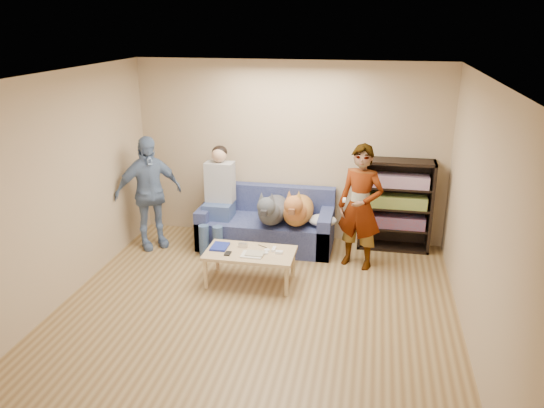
% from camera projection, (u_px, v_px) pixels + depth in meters
% --- Properties ---
extents(ground, '(5.00, 5.00, 0.00)m').
position_uv_depth(ground, '(251.00, 322.00, 5.79)').
color(ground, brown).
rests_on(ground, ground).
extents(ceiling, '(5.00, 5.00, 0.00)m').
position_uv_depth(ceiling, '(247.00, 79.00, 4.92)').
color(ceiling, white).
rests_on(ceiling, ground).
extents(wall_back, '(4.50, 0.00, 4.50)m').
position_uv_depth(wall_back, '(289.00, 152.00, 7.67)').
color(wall_back, tan).
rests_on(wall_back, ground).
extents(wall_front, '(4.50, 0.00, 4.50)m').
position_uv_depth(wall_front, '(148.00, 356.00, 3.04)').
color(wall_front, tan).
rests_on(wall_front, ground).
extents(wall_left, '(0.00, 5.00, 5.00)m').
position_uv_depth(wall_left, '(48.00, 196.00, 5.77)').
color(wall_left, tan).
rests_on(wall_left, ground).
extents(wall_right, '(0.00, 5.00, 5.00)m').
position_uv_depth(wall_right, '(483.00, 226.00, 4.95)').
color(wall_right, tan).
rests_on(wall_right, ground).
extents(blanket, '(0.40, 0.34, 0.14)m').
position_uv_depth(blanket, '(322.00, 220.00, 7.31)').
color(blanket, '#B2B2B7').
rests_on(blanket, sofa).
extents(person_standing_right, '(0.70, 0.58, 1.65)m').
position_uv_depth(person_standing_right, '(360.00, 207.00, 6.84)').
color(person_standing_right, gray).
rests_on(person_standing_right, ground).
extents(person_standing_left, '(0.98, 0.92, 1.62)m').
position_uv_depth(person_standing_left, '(149.00, 193.00, 7.44)').
color(person_standing_left, '#7288B6').
rests_on(person_standing_left, ground).
extents(held_controller, '(0.04, 0.11, 0.03)m').
position_uv_depth(held_controller, '(344.00, 200.00, 6.64)').
color(held_controller, white).
rests_on(held_controller, person_standing_right).
extents(notebook_blue, '(0.20, 0.26, 0.03)m').
position_uv_depth(notebook_blue, '(220.00, 247.00, 6.63)').
color(notebook_blue, navy).
rests_on(notebook_blue, coffee_table).
extents(papers, '(0.26, 0.20, 0.02)m').
position_uv_depth(papers, '(252.00, 255.00, 6.41)').
color(papers, silver).
rests_on(papers, coffee_table).
extents(magazine, '(0.22, 0.17, 0.01)m').
position_uv_depth(magazine, '(255.00, 253.00, 6.42)').
color(magazine, '#B0A78D').
rests_on(magazine, coffee_table).
extents(camera_silver, '(0.11, 0.06, 0.05)m').
position_uv_depth(camera_silver, '(243.00, 245.00, 6.64)').
color(camera_silver, '#B2B2B7').
rests_on(camera_silver, coffee_table).
extents(controller_a, '(0.04, 0.13, 0.03)m').
position_uv_depth(controller_a, '(274.00, 249.00, 6.55)').
color(controller_a, white).
rests_on(controller_a, coffee_table).
extents(controller_b, '(0.09, 0.06, 0.03)m').
position_uv_depth(controller_b, '(279.00, 252.00, 6.46)').
color(controller_b, white).
rests_on(controller_b, coffee_table).
extents(headphone_cup_a, '(0.07, 0.07, 0.02)m').
position_uv_depth(headphone_cup_a, '(266.00, 253.00, 6.46)').
color(headphone_cup_a, white).
rests_on(headphone_cup_a, coffee_table).
extents(headphone_cup_b, '(0.07, 0.07, 0.02)m').
position_uv_depth(headphone_cup_b, '(267.00, 250.00, 6.53)').
color(headphone_cup_b, white).
rests_on(headphone_cup_b, coffee_table).
extents(pen_orange, '(0.13, 0.06, 0.01)m').
position_uv_depth(pen_orange, '(245.00, 257.00, 6.37)').
color(pen_orange, orange).
rests_on(pen_orange, coffee_table).
extents(pen_black, '(0.13, 0.08, 0.01)m').
position_uv_depth(pen_black, '(263.00, 246.00, 6.66)').
color(pen_black, black).
rests_on(pen_black, coffee_table).
extents(wallet, '(0.07, 0.12, 0.02)m').
position_uv_depth(wallet, '(228.00, 253.00, 6.45)').
color(wallet, black).
rests_on(wallet, coffee_table).
extents(sofa, '(1.90, 0.85, 0.82)m').
position_uv_depth(sofa, '(267.00, 226.00, 7.68)').
color(sofa, '#515B93').
rests_on(sofa, ground).
extents(person_seated, '(0.40, 0.73, 1.47)m').
position_uv_depth(person_seated, '(218.00, 194.00, 7.52)').
color(person_seated, '#425692').
rests_on(person_seated, sofa).
extents(dog_gray, '(0.40, 1.25, 0.58)m').
position_uv_depth(dog_gray, '(272.00, 210.00, 7.31)').
color(dog_gray, '#45464E').
rests_on(dog_gray, sofa).
extents(dog_tan, '(0.42, 1.17, 0.61)m').
position_uv_depth(dog_tan, '(297.00, 210.00, 7.29)').
color(dog_tan, '#BA8238').
rests_on(dog_tan, sofa).
extents(coffee_table, '(1.10, 0.60, 0.42)m').
position_uv_depth(coffee_table, '(250.00, 255.00, 6.53)').
color(coffee_table, '#DABE86').
rests_on(coffee_table, ground).
extents(bookshelf, '(1.00, 0.34, 1.30)m').
position_uv_depth(bookshelf, '(396.00, 203.00, 7.44)').
color(bookshelf, black).
rests_on(bookshelf, ground).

